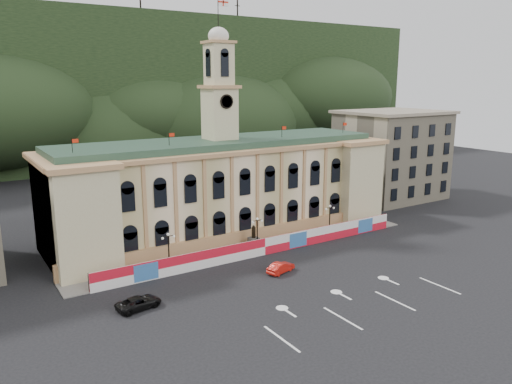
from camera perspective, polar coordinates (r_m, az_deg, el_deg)
ground at (r=62.06m, az=8.84°, el=-11.06°), size 260.00×260.00×0.00m
lane_markings at (r=58.78m, az=12.14°, el=-12.60°), size 26.00×10.00×0.02m
hill_ridge at (r=168.64m, az=-19.89°, el=10.11°), size 230.00×80.00×64.00m
city_hall at (r=81.35m, az=-3.92°, el=0.60°), size 56.20×17.60×37.10m
side_building_right at (r=110.34m, az=15.20°, el=4.15°), size 21.00×17.00×18.60m
hoarding_fence at (r=72.76m, az=1.01°, el=-6.23°), size 50.00×0.44×2.50m
pavement at (r=75.23m, az=-0.17°, el=-6.53°), size 56.00×5.50×0.16m
statue at (r=75.08m, az=-0.27°, el=-5.68°), size 1.40×1.40×3.72m
lamp_left at (r=67.52m, az=-9.95°, el=-6.31°), size 1.96×0.44×5.15m
lamp_center at (r=73.70m, az=0.14°, el=-4.49°), size 1.96×0.44×5.15m
lamp_right at (r=81.83m, az=8.42°, el=-2.88°), size 1.96×0.44×5.15m
red_sedan at (r=66.50m, az=2.85°, el=-8.60°), size 3.84×5.10×1.41m
black_suv at (r=58.09m, az=-13.25°, el=-12.21°), size 3.85×5.79×1.42m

